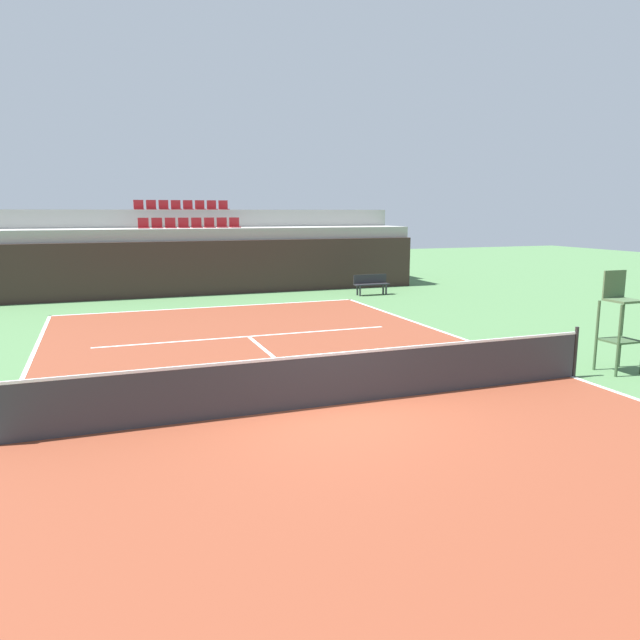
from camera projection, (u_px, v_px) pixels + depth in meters
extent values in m
plane|color=#477042|center=(332.00, 406.00, 10.77)|extent=(80.00, 80.00, 0.00)
cube|color=brown|center=(332.00, 405.00, 10.77)|extent=(11.00, 24.00, 0.01)
cube|color=white|center=(213.00, 307.00, 21.80)|extent=(11.00, 0.10, 0.00)
cube|color=white|center=(572.00, 377.00, 12.63)|extent=(0.10, 24.00, 0.00)
cube|color=white|center=(248.00, 336.00, 16.68)|extent=(8.26, 0.10, 0.00)
cube|color=white|center=(281.00, 363.00, 13.72)|extent=(0.10, 6.40, 0.00)
cube|color=#33231E|center=(197.00, 268.00, 24.72)|extent=(19.75, 0.30, 2.25)
cube|color=#9E9E99|center=(192.00, 260.00, 25.92)|extent=(19.75, 2.40, 2.75)
cube|color=#9E9E99|center=(184.00, 248.00, 28.06)|extent=(19.75, 2.40, 3.53)
cube|color=maroon|center=(144.00, 228.00, 25.00)|extent=(0.44, 0.44, 0.04)
cube|color=maroon|center=(143.00, 223.00, 25.15)|extent=(0.44, 0.04, 0.40)
cube|color=maroon|center=(157.00, 228.00, 25.19)|extent=(0.44, 0.44, 0.04)
cube|color=maroon|center=(157.00, 222.00, 25.34)|extent=(0.44, 0.04, 0.40)
cube|color=maroon|center=(171.00, 228.00, 25.38)|extent=(0.44, 0.44, 0.04)
cube|color=maroon|center=(170.00, 222.00, 25.53)|extent=(0.44, 0.04, 0.40)
cube|color=maroon|center=(184.00, 228.00, 25.57)|extent=(0.44, 0.44, 0.04)
cube|color=maroon|center=(183.00, 222.00, 25.72)|extent=(0.44, 0.04, 0.40)
cube|color=maroon|center=(197.00, 227.00, 25.76)|extent=(0.44, 0.44, 0.04)
cube|color=maroon|center=(196.00, 222.00, 25.91)|extent=(0.44, 0.04, 0.40)
cube|color=maroon|center=(210.00, 227.00, 25.95)|extent=(0.44, 0.44, 0.04)
cube|color=maroon|center=(209.00, 222.00, 26.10)|extent=(0.44, 0.04, 0.40)
cube|color=maroon|center=(223.00, 227.00, 26.14)|extent=(0.44, 0.44, 0.04)
cube|color=maroon|center=(222.00, 222.00, 26.29)|extent=(0.44, 0.04, 0.40)
cube|color=maroon|center=(235.00, 227.00, 26.33)|extent=(0.44, 0.44, 0.04)
cube|color=maroon|center=(234.00, 222.00, 26.48)|extent=(0.44, 0.04, 0.40)
cube|color=maroon|center=(139.00, 209.00, 27.08)|extent=(0.44, 0.44, 0.04)
cube|color=maroon|center=(138.00, 204.00, 27.22)|extent=(0.44, 0.04, 0.40)
cube|color=maroon|center=(152.00, 209.00, 27.27)|extent=(0.44, 0.44, 0.04)
cube|color=maroon|center=(151.00, 204.00, 27.41)|extent=(0.44, 0.04, 0.40)
cube|color=maroon|center=(164.00, 209.00, 27.46)|extent=(0.44, 0.44, 0.04)
cube|color=maroon|center=(163.00, 204.00, 27.60)|extent=(0.44, 0.04, 0.40)
cube|color=maroon|center=(176.00, 209.00, 27.65)|extent=(0.44, 0.44, 0.04)
cube|color=maroon|center=(176.00, 204.00, 27.79)|extent=(0.44, 0.04, 0.40)
cube|color=maroon|center=(189.00, 209.00, 27.84)|extent=(0.44, 0.44, 0.04)
cube|color=maroon|center=(188.00, 204.00, 27.98)|extent=(0.44, 0.04, 0.40)
cube|color=maroon|center=(201.00, 209.00, 28.03)|extent=(0.44, 0.44, 0.04)
cube|color=maroon|center=(200.00, 205.00, 28.17)|extent=(0.44, 0.04, 0.40)
cube|color=maroon|center=(212.00, 209.00, 28.22)|extent=(0.44, 0.44, 0.04)
cube|color=maroon|center=(211.00, 205.00, 28.36)|extent=(0.44, 0.04, 0.40)
cube|color=maroon|center=(224.00, 209.00, 28.41)|extent=(0.44, 0.44, 0.04)
cube|color=maroon|center=(223.00, 205.00, 28.55)|extent=(0.44, 0.04, 0.40)
cylinder|color=black|center=(575.00, 352.00, 12.55)|extent=(0.08, 0.08, 1.07)
cube|color=#333338|center=(332.00, 381.00, 10.69)|extent=(10.90, 0.02, 0.92)
cube|color=white|center=(332.00, 354.00, 10.60)|extent=(10.90, 0.04, 0.05)
cylinder|color=#334C2D|center=(619.00, 341.00, 12.52)|extent=(0.06, 0.06, 1.55)
cylinder|color=#334C2D|center=(597.00, 336.00, 13.08)|extent=(0.06, 0.06, 1.55)
cylinder|color=#334C2D|center=(621.00, 333.00, 13.32)|extent=(0.06, 0.06, 1.55)
cube|color=#334C2D|center=(620.00, 340.00, 12.93)|extent=(0.70, 0.60, 0.04)
cube|color=#3F5938|center=(623.00, 301.00, 12.78)|extent=(0.60, 0.60, 0.05)
cube|color=#3F5938|center=(614.00, 284.00, 12.98)|extent=(0.60, 0.04, 0.60)
cube|color=#232328|center=(372.00, 284.00, 24.95)|extent=(1.50, 0.40, 0.05)
cube|color=#232328|center=(370.00, 279.00, 25.07)|extent=(1.50, 0.04, 0.36)
cube|color=#2D2D33|center=(360.00, 291.00, 24.66)|extent=(0.06, 0.06, 0.42)
cube|color=#2D2D33|center=(386.00, 290.00, 25.07)|extent=(0.06, 0.06, 0.42)
cube|color=#2D2D33|center=(357.00, 290.00, 24.92)|extent=(0.06, 0.06, 0.42)
cube|color=#2D2D33|center=(383.00, 289.00, 25.32)|extent=(0.06, 0.06, 0.42)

